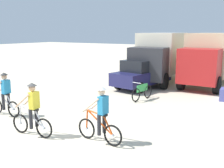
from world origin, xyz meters
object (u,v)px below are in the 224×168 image
at_px(box_truck_tan_camper, 211,56).
at_px(cyclist_near_camera, 101,117).
at_px(box_truck_cream_rv, 161,54).
at_px(bicycle_spare, 142,92).
at_px(cyclist_cowboy_hat, 32,111).
at_px(sedan_parked, 142,74).
at_px(cyclist_orange_shirt, 5,96).

bearing_deg(box_truck_tan_camper, cyclist_near_camera, -92.79).
bearing_deg(box_truck_tan_camper, box_truck_cream_rv, -170.97).
bearing_deg(box_truck_cream_rv, bicycle_spare, -76.77).
distance_m(box_truck_cream_rv, cyclist_cowboy_hat, 12.08).
height_order(box_truck_tan_camper, sedan_parked, box_truck_tan_camper).
distance_m(box_truck_cream_rv, cyclist_orange_shirt, 11.39).
height_order(sedan_parked, bicycle_spare, sedan_parked).
bearing_deg(box_truck_tan_camper, cyclist_orange_shirt, -115.21).
bearing_deg(sedan_parked, bicycle_spare, -62.97).
relative_size(box_truck_cream_rv, box_truck_tan_camper, 1.03).
bearing_deg(sedan_parked, cyclist_orange_shirt, -105.42).
xyz_separation_m(sedan_parked, cyclist_orange_shirt, (-2.23, -8.09, -0.04)).
xyz_separation_m(sedan_parked, cyclist_cowboy_hat, (0.44, -9.00, -0.04)).
relative_size(sedan_parked, bicycle_spare, 2.57).
height_order(box_truck_cream_rv, cyclist_near_camera, box_truck_cream_rv).
distance_m(sedan_parked, cyclist_near_camera, 8.68).
relative_size(sedan_parked, cyclist_orange_shirt, 2.43).
xyz_separation_m(box_truck_tan_camper, bicycle_spare, (-1.90, -6.19, -1.48)).
height_order(box_truck_tan_camper, bicycle_spare, box_truck_tan_camper).
xyz_separation_m(box_truck_tan_camper, cyclist_orange_shirt, (-5.48, -11.63, -1.03)).
bearing_deg(bicycle_spare, sedan_parked, 117.03).
bearing_deg(cyclist_near_camera, sedan_parked, 107.92).
relative_size(box_truck_cream_rv, cyclist_orange_shirt, 3.82).
height_order(cyclist_orange_shirt, cyclist_cowboy_hat, same).
xyz_separation_m(box_truck_cream_rv, bicycle_spare, (1.33, -5.67, -1.48)).
height_order(cyclist_orange_shirt, bicycle_spare, cyclist_orange_shirt).
relative_size(cyclist_orange_shirt, bicycle_spare, 1.06).
bearing_deg(cyclist_orange_shirt, box_truck_tan_camper, 64.79).
relative_size(box_truck_tan_camper, cyclist_near_camera, 3.72).
bearing_deg(cyclist_cowboy_hat, bicycle_spare, 81.86).
distance_m(box_truck_tan_camper, cyclist_near_camera, 11.86).
height_order(box_truck_cream_rv, sedan_parked, box_truck_cream_rv).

